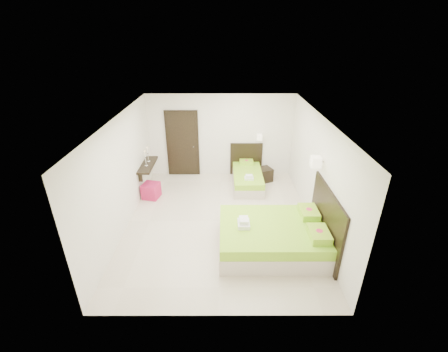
{
  "coord_description": "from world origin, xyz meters",
  "views": [
    {
      "loc": [
        0.09,
        -6.21,
        4.28
      ],
      "look_at": [
        0.1,
        0.3,
        1.1
      ],
      "focal_mm": 24.0,
      "sensor_mm": 36.0,
      "label": 1
    }
  ],
  "objects_px": {
    "bed_single": "(247,177)",
    "nightstand": "(264,175)",
    "ottoman": "(151,191)",
    "bed_double": "(276,235)"
  },
  "relations": [
    {
      "from": "bed_single",
      "to": "nightstand",
      "type": "height_order",
      "value": "bed_single"
    },
    {
      "from": "nightstand",
      "to": "ottoman",
      "type": "bearing_deg",
      "value": 174.04
    },
    {
      "from": "nightstand",
      "to": "ottoman",
      "type": "relative_size",
      "value": 1.1
    },
    {
      "from": "bed_single",
      "to": "bed_double",
      "type": "distance_m",
      "value": 3.02
    },
    {
      "from": "nightstand",
      "to": "bed_single",
      "type": "bearing_deg",
      "value": -178.16
    },
    {
      "from": "bed_single",
      "to": "nightstand",
      "type": "bearing_deg",
      "value": 25.38
    },
    {
      "from": "bed_single",
      "to": "ottoman",
      "type": "xyz_separation_m",
      "value": [
        -2.77,
        -0.79,
        -0.04
      ]
    },
    {
      "from": "nightstand",
      "to": "ottoman",
      "type": "xyz_separation_m",
      "value": [
        -3.29,
        -1.04,
        0.0
      ]
    },
    {
      "from": "bed_single",
      "to": "bed_double",
      "type": "relative_size",
      "value": 0.76
    },
    {
      "from": "bed_single",
      "to": "ottoman",
      "type": "distance_m",
      "value": 2.88
    }
  ]
}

